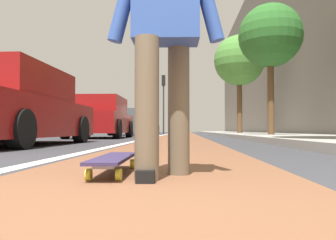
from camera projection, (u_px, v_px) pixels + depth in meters
ground_plane at (179, 139)px, 10.93m from camera, size 80.00×80.00×0.00m
bike_lane_paint at (182, 134)px, 24.90m from camera, size 56.00×1.84×0.00m
lane_stripe_white at (165, 135)px, 20.97m from camera, size 52.00×0.16×0.01m
sidewalk_curb at (243, 134)px, 18.73m from camera, size 52.00×3.20×0.14m
building_facade at (268, 51)px, 22.77m from camera, size 40.00×1.20×11.45m
skateboard at (114, 160)px, 2.16m from camera, size 0.85×0.23×0.11m
skater_person at (165, 24)px, 2.02m from camera, size 0.47×0.72×1.64m
parked_car_near at (10, 109)px, 6.25m from camera, size 4.36×2.07×1.46m
parked_car_mid at (100, 118)px, 12.13m from camera, size 4.11×2.00×1.49m
parked_car_far at (129, 123)px, 19.09m from camera, size 4.02×1.87×1.49m
parked_car_end at (145, 125)px, 25.93m from camera, size 4.39×2.09×1.48m
traffic_light at (164, 94)px, 25.66m from camera, size 0.33×0.28×4.55m
street_tree_mid at (270, 36)px, 11.13m from camera, size 2.13×2.13×4.53m
street_tree_far at (239, 61)px, 17.51m from camera, size 2.67×2.67×5.32m
pedestrian_distant at (143, 116)px, 14.83m from camera, size 0.46×0.71×1.62m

